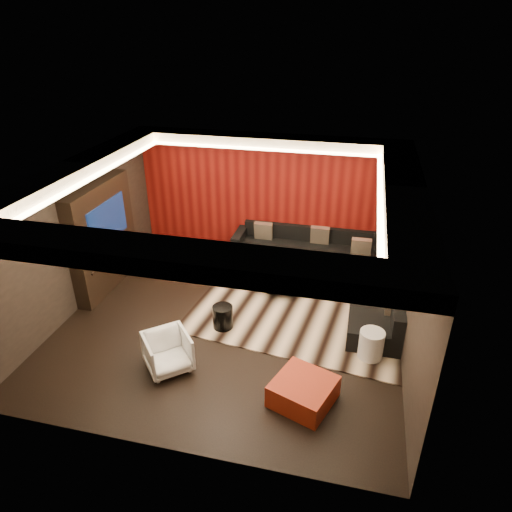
% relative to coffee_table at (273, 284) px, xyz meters
% --- Properties ---
extents(floor, '(6.00, 6.00, 0.02)m').
position_rel_coffee_table_xyz_m(floor, '(-0.52, -1.18, -0.13)').
color(floor, black).
rests_on(floor, ground).
extents(ceiling, '(6.00, 6.00, 0.02)m').
position_rel_coffee_table_xyz_m(ceiling, '(-0.52, -1.18, 2.69)').
color(ceiling, silver).
rests_on(ceiling, ground).
extents(wall_back, '(6.00, 0.02, 2.80)m').
position_rel_coffee_table_xyz_m(wall_back, '(-0.52, 1.83, 1.28)').
color(wall_back, black).
rests_on(wall_back, ground).
extents(wall_left, '(0.02, 6.00, 2.80)m').
position_rel_coffee_table_xyz_m(wall_left, '(-3.53, -1.18, 1.28)').
color(wall_left, black).
rests_on(wall_left, ground).
extents(wall_right, '(0.02, 6.00, 2.80)m').
position_rel_coffee_table_xyz_m(wall_right, '(2.49, -1.18, 1.28)').
color(wall_right, black).
rests_on(wall_right, ground).
extents(red_feature_wall, '(5.98, 0.05, 2.78)m').
position_rel_coffee_table_xyz_m(red_feature_wall, '(-0.52, 1.79, 1.28)').
color(red_feature_wall, '#6B0C0A').
rests_on(red_feature_wall, ground).
extents(soffit_back, '(6.00, 0.60, 0.22)m').
position_rel_coffee_table_xyz_m(soffit_back, '(-0.52, 1.52, 2.57)').
color(soffit_back, silver).
rests_on(soffit_back, ground).
extents(soffit_front, '(6.00, 0.60, 0.22)m').
position_rel_coffee_table_xyz_m(soffit_front, '(-0.52, -3.88, 2.57)').
color(soffit_front, silver).
rests_on(soffit_front, ground).
extents(soffit_left, '(0.60, 4.80, 0.22)m').
position_rel_coffee_table_xyz_m(soffit_left, '(-3.22, -1.18, 2.57)').
color(soffit_left, silver).
rests_on(soffit_left, ground).
extents(soffit_right, '(0.60, 4.80, 0.22)m').
position_rel_coffee_table_xyz_m(soffit_right, '(2.18, -1.18, 2.57)').
color(soffit_right, silver).
rests_on(soffit_right, ground).
extents(cove_back, '(4.80, 0.08, 0.04)m').
position_rel_coffee_table_xyz_m(cove_back, '(-0.52, 1.18, 2.48)').
color(cove_back, '#FFD899').
rests_on(cove_back, ground).
extents(cove_front, '(4.80, 0.08, 0.04)m').
position_rel_coffee_table_xyz_m(cove_front, '(-0.52, -3.54, 2.48)').
color(cove_front, '#FFD899').
rests_on(cove_front, ground).
extents(cove_left, '(0.08, 4.80, 0.04)m').
position_rel_coffee_table_xyz_m(cove_left, '(-2.88, -1.18, 2.48)').
color(cove_left, '#FFD899').
rests_on(cove_left, ground).
extents(cove_right, '(0.08, 4.80, 0.04)m').
position_rel_coffee_table_xyz_m(cove_right, '(1.84, -1.18, 2.48)').
color(cove_right, '#FFD899').
rests_on(cove_right, ground).
extents(tv_surround, '(0.30, 2.00, 2.20)m').
position_rel_coffee_table_xyz_m(tv_surround, '(-3.37, -0.58, 0.98)').
color(tv_surround, black).
rests_on(tv_surround, ground).
extents(tv_screen, '(0.04, 1.30, 0.80)m').
position_rel_coffee_table_xyz_m(tv_screen, '(-3.21, -0.58, 1.33)').
color(tv_screen, black).
rests_on(tv_screen, ground).
extents(tv_shelf, '(0.04, 1.60, 0.04)m').
position_rel_coffee_table_xyz_m(tv_shelf, '(-3.21, -0.58, 0.58)').
color(tv_shelf, black).
rests_on(tv_shelf, ground).
extents(rug, '(4.33, 3.46, 0.02)m').
position_rel_coffee_table_xyz_m(rug, '(0.68, -0.57, -0.11)').
color(rug, beige).
rests_on(rug, floor).
extents(coffee_table, '(1.59, 1.59, 0.21)m').
position_rel_coffee_table_xyz_m(coffee_table, '(0.00, 0.00, 0.00)').
color(coffee_table, black).
rests_on(coffee_table, rug).
extents(drum_stool, '(0.48, 0.48, 0.43)m').
position_rel_coffee_table_xyz_m(drum_stool, '(-0.62, -1.49, 0.11)').
color(drum_stool, black).
rests_on(drum_stool, rug).
extents(striped_pouf, '(0.80, 0.80, 0.36)m').
position_rel_coffee_table_xyz_m(striped_pouf, '(-1.07, 0.68, 0.08)').
color(striped_pouf, beige).
rests_on(striped_pouf, rug).
extents(white_side_table, '(0.46, 0.46, 0.51)m').
position_rel_coffee_table_xyz_m(white_side_table, '(1.98, -1.71, 0.13)').
color(white_side_table, white).
rests_on(white_side_table, floor).
extents(orange_ottoman, '(1.04, 1.04, 0.36)m').
position_rel_coffee_table_xyz_m(orange_ottoman, '(1.04, -2.94, 0.06)').
color(orange_ottoman, '#AE2B16').
rests_on(orange_ottoman, floor).
extents(armchair, '(0.96, 0.96, 0.63)m').
position_rel_coffee_table_xyz_m(armchair, '(-1.14, -2.72, 0.19)').
color(armchair, white).
rests_on(armchair, floor).
extents(sectional_sofa, '(3.65, 3.50, 0.75)m').
position_rel_coffee_table_xyz_m(sectional_sofa, '(1.21, 0.68, 0.14)').
color(sectional_sofa, black).
rests_on(sectional_sofa, floor).
extents(throw_pillows, '(3.12, 2.76, 0.50)m').
position_rel_coffee_table_xyz_m(throw_pillows, '(1.29, 0.71, 0.50)').
color(throw_pillows, tan).
rests_on(throw_pillows, sectional_sofa).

